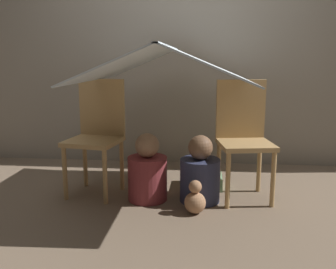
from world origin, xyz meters
TOP-DOWN VIEW (x-y plane):
  - ground_plane at (0.00, 0.00)m, footprint 8.80×8.80m
  - wall_back at (0.00, 1.21)m, footprint 7.00×0.05m
  - chair_left at (-0.59, 0.21)m, footprint 0.46×0.46m
  - chair_right at (0.59, 0.21)m, footprint 0.46×0.46m
  - sheet_canopy at (0.00, 0.14)m, footprint 1.21×1.55m
  - person_front at (-0.16, 0.06)m, footprint 0.31×0.31m
  - person_second at (0.26, 0.07)m, footprint 0.31×0.31m
  - floor_cushion at (0.27, 0.41)m, footprint 0.35×0.28m
  - plush_toy at (0.23, -0.17)m, footprint 0.16×0.16m

SIDE VIEW (x-z plane):
  - ground_plane at x=0.00m, z-range 0.00..0.00m
  - floor_cushion at x=0.27m, z-range 0.00..0.10m
  - plush_toy at x=0.23m, z-range -0.02..0.22m
  - person_second at x=0.26m, z-range -0.05..0.48m
  - person_front at x=-0.16m, z-range -0.05..0.49m
  - chair_left at x=-0.59m, z-range 0.05..0.98m
  - chair_right at x=0.59m, z-range 0.05..0.98m
  - sheet_canopy at x=0.00m, z-range 0.93..1.20m
  - wall_back at x=0.00m, z-range 0.00..2.50m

